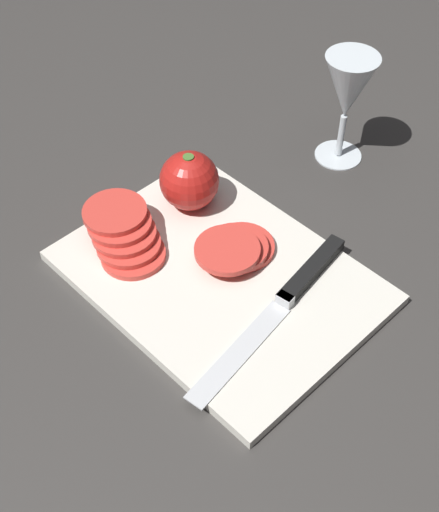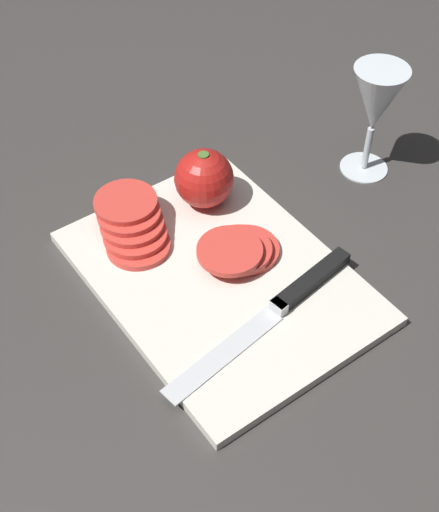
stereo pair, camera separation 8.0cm
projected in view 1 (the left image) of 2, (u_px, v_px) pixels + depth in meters
name	position (u px, v px, depth m)	size (l,w,h in m)	color
ground_plane	(206.00, 253.00, 0.87)	(3.00, 3.00, 0.00)	#383533
cutting_board	(220.00, 277.00, 0.83)	(0.35, 0.26, 0.01)	silver
wine_glass	(348.00, 91.00, 0.91)	(0.07, 0.07, 0.16)	silver
whole_tomato	(189.00, 180.00, 0.88)	(0.07, 0.07, 0.08)	red
knife	(296.00, 287.00, 0.80)	(0.06, 0.28, 0.01)	silver
tomato_slice_stack_near	(236.00, 248.00, 0.84)	(0.08, 0.10, 0.02)	#D63D33
tomato_slice_stack_far	(124.00, 233.00, 0.84)	(0.12, 0.09, 0.04)	#D63D33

